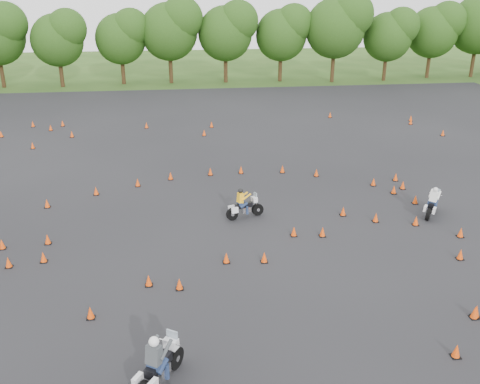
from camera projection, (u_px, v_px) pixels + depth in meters
name	position (u px, v px, depth m)	size (l,w,h in m)	color
ground	(251.00, 251.00, 23.68)	(140.00, 140.00, 0.00)	#2D5119
asphalt_pad	(236.00, 199.00, 29.20)	(62.00, 62.00, 0.00)	black
treeline	(204.00, 47.00, 54.41)	(86.88, 32.19, 10.52)	#234413
traffic_cones	(235.00, 198.00, 28.73)	(36.84, 33.16, 0.45)	#F5490A
rider_grey	(159.00, 359.00, 15.57)	(2.40, 0.74, 1.85)	#3D4145
rider_yellow	(245.00, 204.00, 26.61)	(2.01, 0.62, 1.55)	yellow
rider_white	(432.00, 200.00, 26.94)	(2.05, 0.63, 1.58)	white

